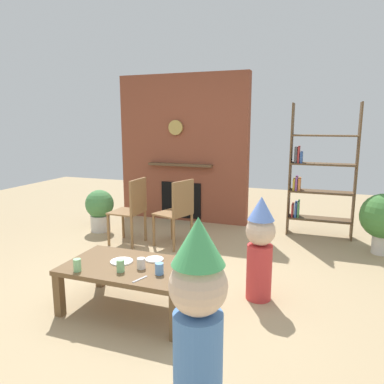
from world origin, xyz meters
TOP-DOWN VIEW (x-y plane):
  - ground_plane at (0.00, 0.00)m, footprint 12.00×12.00m
  - brick_fireplace_feature at (-0.80, 2.60)m, footprint 2.20×0.28m
  - bookshelf at (1.33, 2.40)m, footprint 0.90×0.28m
  - coffee_table at (-0.12, -0.41)m, footprint 1.16×0.69m
  - paper_cup_near_left at (0.00, -0.45)m, footprint 0.07×0.07m
  - paper_cup_near_right at (-0.47, -0.68)m, footprint 0.06×0.06m
  - paper_cup_center at (0.19, -0.50)m, footprint 0.07×0.07m
  - paper_cup_far_left at (-0.13, -0.57)m, footprint 0.07×0.07m
  - paper_plate_front at (-0.23, -0.38)m, footprint 0.20×0.20m
  - paper_plate_rear at (0.02, -0.24)m, footprint 0.16×0.16m
  - birthday_cake_slice at (0.23, -0.24)m, footprint 0.10×0.10m
  - table_fork at (0.09, -0.65)m, footprint 0.07×0.15m
  - child_with_cone_hat at (0.80, -1.32)m, footprint 0.32×0.32m
  - child_in_pink at (0.90, 0.17)m, footprint 0.27×0.27m
  - dining_chair_left at (-0.97, 1.15)m, footprint 0.41×0.41m
  - dining_chair_middle at (-0.35, 1.25)m, footprint 0.51×0.51m
  - potted_plant_tall at (2.14, 1.88)m, footprint 0.56×0.56m
  - potted_plant_short at (-1.74, 1.52)m, footprint 0.42×0.42m

SIDE VIEW (x-z plane):
  - ground_plane at x=0.00m, z-range 0.00..0.00m
  - coffee_table at x=-0.12m, z-range 0.15..0.56m
  - potted_plant_short at x=-1.74m, z-range 0.04..0.68m
  - table_fork at x=0.09m, z-range 0.41..0.42m
  - paper_plate_front at x=-0.23m, z-range 0.41..0.43m
  - paper_plate_rear at x=0.02m, z-range 0.41..0.43m
  - birthday_cake_slice at x=0.23m, z-range 0.41..0.50m
  - paper_cup_near_left at x=0.00m, z-range 0.41..0.50m
  - paper_cup_center at x=0.19m, z-range 0.41..0.51m
  - paper_cup_far_left at x=-0.13m, z-range 0.41..0.52m
  - potted_plant_tall at x=2.14m, z-range 0.08..0.85m
  - paper_cup_near_right at x=-0.47m, z-range 0.41..0.52m
  - dining_chair_left at x=-0.97m, z-range 0.06..0.96m
  - dining_chair_middle at x=-0.35m, z-range 0.06..0.96m
  - child_in_pink at x=0.90m, z-range 0.03..1.01m
  - child_with_cone_hat at x=0.80m, z-range 0.03..1.19m
  - bookshelf at x=1.33m, z-range -0.07..1.83m
  - brick_fireplace_feature at x=-0.80m, z-range -0.01..2.39m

